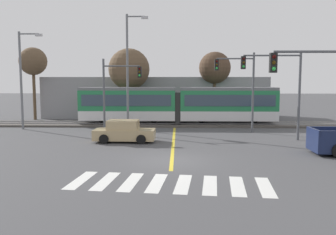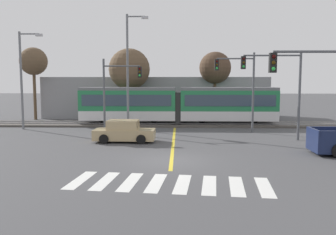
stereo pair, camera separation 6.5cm
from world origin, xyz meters
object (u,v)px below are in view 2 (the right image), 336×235
at_px(street_lamp_west, 23,74).
at_px(bare_tree_far_west, 34,62).
at_px(traffic_light_mid_right, 280,80).
at_px(light_rail_tram, 178,104).
at_px(sedan_crossing, 124,132).
at_px(bare_tree_east, 215,68).
at_px(traffic_light_near_right, 322,87).
at_px(bare_tree_west, 129,69).
at_px(traffic_light_far_right, 241,81).
at_px(street_lamp_centre, 129,66).
at_px(traffic_light_far_left, 117,85).

bearing_deg(street_lamp_west, bare_tree_far_west, 106.07).
bearing_deg(traffic_light_mid_right, light_rail_tram, 131.00).
bearing_deg(sedan_crossing, bare_tree_east, 62.08).
xyz_separation_m(traffic_light_near_right, bare_tree_west, (-11.74, 20.83, 1.46)).
xyz_separation_m(traffic_light_near_right, bare_tree_east, (-2.64, 22.31, 1.64)).
relative_size(traffic_light_far_right, traffic_light_mid_right, 1.03).
height_order(traffic_light_near_right, traffic_light_mid_right, traffic_light_mid_right).
relative_size(traffic_light_far_right, street_lamp_centre, 0.66).
relative_size(traffic_light_mid_right, bare_tree_far_west, 0.81).
bearing_deg(sedan_crossing, bare_tree_far_west, 130.73).
xyz_separation_m(traffic_light_far_left, bare_tree_east, (9.06, 9.35, 1.70)).
xyz_separation_m(traffic_light_far_right, traffic_light_mid_right, (2.09, -3.77, 0.03)).
bearing_deg(traffic_light_far_right, traffic_light_mid_right, -61.04).
height_order(light_rail_tram, traffic_light_near_right, traffic_light_near_right).
bearing_deg(traffic_light_near_right, traffic_light_far_left, 132.09).
xyz_separation_m(traffic_light_far_right, street_lamp_centre, (-9.32, 1.41, 1.26)).
relative_size(traffic_light_near_right, bare_tree_far_west, 0.77).
xyz_separation_m(traffic_light_far_right, bare_tree_east, (-1.15, 9.58, 1.37)).
bearing_deg(street_lamp_west, traffic_light_near_right, -35.01).
height_order(street_lamp_west, bare_tree_far_west, street_lamp_west).
relative_size(traffic_light_far_right, bare_tree_west, 0.86).
bearing_deg(bare_tree_west, bare_tree_east, 9.21).
bearing_deg(street_lamp_centre, light_rail_tram, 36.75).
distance_m(traffic_light_mid_right, street_lamp_centre, 12.59).
xyz_separation_m(traffic_light_far_left, street_lamp_west, (-8.31, 1.06, 0.88)).
xyz_separation_m(traffic_light_near_right, street_lamp_centre, (-10.81, 14.14, 1.52)).
xyz_separation_m(bare_tree_far_west, bare_tree_east, (19.57, 0.65, -0.65)).
distance_m(traffic_light_far_left, traffic_light_mid_right, 12.94).
relative_size(traffic_light_mid_right, street_lamp_centre, 0.64).
height_order(traffic_light_far_left, bare_tree_far_west, bare_tree_far_west).
distance_m(traffic_light_far_right, bare_tree_east, 9.75).
xyz_separation_m(light_rail_tram, traffic_light_far_left, (-5.08, -4.30, 1.84)).
bearing_deg(sedan_crossing, street_lamp_centre, 94.50).
distance_m(light_rail_tram, traffic_light_far_right, 7.19).
distance_m(traffic_light_near_right, bare_tree_east, 22.52).
relative_size(traffic_light_near_right, traffic_light_far_right, 0.92).
xyz_separation_m(traffic_light_far_left, traffic_light_far_right, (10.21, -0.23, 0.33)).
xyz_separation_m(sedan_crossing, traffic_light_far_right, (8.82, 4.89, 3.52)).
bearing_deg(sedan_crossing, street_lamp_west, 147.47).
relative_size(street_lamp_centre, bare_tree_east, 1.34).
distance_m(light_rail_tram, traffic_light_mid_right, 11.23).
bearing_deg(traffic_light_mid_right, bare_tree_east, 103.63).
height_order(light_rail_tram, street_lamp_centre, street_lamp_centre).
height_order(traffic_light_far_left, bare_tree_east, bare_tree_east).
distance_m(traffic_light_far_left, traffic_light_far_right, 10.22).
relative_size(sedan_crossing, traffic_light_far_left, 0.70).
bearing_deg(bare_tree_west, bare_tree_far_west, 175.52).
bearing_deg(traffic_light_far_left, traffic_light_mid_right, -18.03).
bearing_deg(street_lamp_centre, traffic_light_far_left, -127.18).
distance_m(traffic_light_far_right, street_lamp_centre, 9.51).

